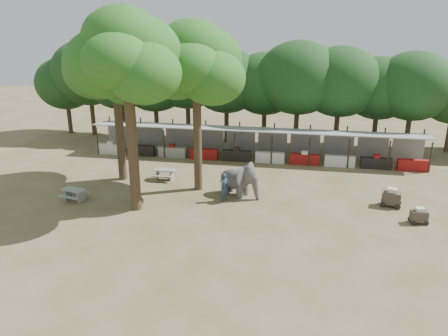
% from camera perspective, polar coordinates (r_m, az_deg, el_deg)
% --- Properties ---
extents(ground, '(100.00, 100.00, 0.00)m').
position_cam_1_polar(ground, '(24.65, 0.17, -8.22)').
color(ground, brown).
rests_on(ground, ground).
extents(vendor_stalls, '(28.00, 2.99, 2.80)m').
position_cam_1_polar(vendor_stalls, '(37.05, 4.02, 3.01)').
color(vendor_stalls, gray).
rests_on(vendor_stalls, ground).
extents(yard_tree_left, '(7.10, 6.90, 11.02)m').
position_cam_1_polar(yard_tree_left, '(31.79, -14.19, 12.79)').
color(yard_tree_left, '#332316').
rests_on(yard_tree_left, ground).
extents(yard_tree_center, '(7.10, 6.90, 12.04)m').
position_cam_1_polar(yard_tree_center, '(25.94, -12.76, 13.94)').
color(yard_tree_center, '#332316').
rests_on(yard_tree_center, ground).
extents(yard_tree_back, '(7.10, 6.90, 11.36)m').
position_cam_1_polar(yard_tree_back, '(28.83, -3.85, 13.43)').
color(yard_tree_back, '#332316').
rests_on(yard_tree_back, ground).
extents(backdrop_trees, '(46.46, 5.95, 8.33)m').
position_cam_1_polar(backdrop_trees, '(41.21, 5.01, 10.72)').
color(backdrop_trees, '#332316').
rests_on(backdrop_trees, ground).
extents(elephant, '(3.06, 2.37, 2.28)m').
position_cam_1_polar(elephant, '(29.03, 2.02, -1.51)').
color(elephant, '#3F3C3D').
rests_on(elephant, ground).
extents(handler, '(0.77, 0.82, 1.90)m').
position_cam_1_polar(handler, '(28.23, 0.08, -2.51)').
color(handler, '#26384C').
rests_on(handler, ground).
extents(picnic_table_near, '(1.86, 1.75, 0.79)m').
position_cam_1_polar(picnic_table_near, '(30.06, -18.98, -3.12)').
color(picnic_table_near, gray).
rests_on(picnic_table_near, ground).
extents(picnic_table_far, '(1.57, 1.42, 0.79)m').
position_cam_1_polar(picnic_table_far, '(32.49, -7.76, -0.62)').
color(picnic_table_far, gray).
rests_on(picnic_table_far, ground).
extents(cart_front, '(1.08, 0.79, 0.98)m').
position_cam_1_polar(cart_front, '(27.72, 24.11, -5.70)').
color(cart_front, '#352B23').
rests_on(cart_front, ground).
extents(cart_back, '(1.40, 1.08, 1.22)m').
position_cam_1_polar(cart_back, '(29.47, 21.02, -3.62)').
color(cart_back, '#352B23').
rests_on(cart_back, ground).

